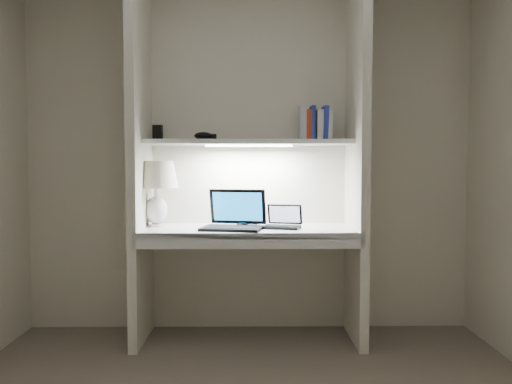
{
  "coord_description": "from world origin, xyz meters",
  "views": [
    {
      "loc": [
        0.02,
        -2.13,
        1.19
      ],
      "look_at": [
        0.05,
        1.05,
        1.02
      ],
      "focal_mm": 35.0,
      "sensor_mm": 36.0,
      "label": 1
    }
  ],
  "objects_px": {
    "laptop_main": "(234,220)",
    "speaker": "(251,214)",
    "laptop_netbook": "(283,222)",
    "table_lamp": "(156,182)",
    "book_row": "(315,125)"
  },
  "relations": [
    {
      "from": "laptop_netbook",
      "to": "speaker",
      "type": "distance_m",
      "value": 0.29
    },
    {
      "from": "laptop_main",
      "to": "speaker",
      "type": "xyz_separation_m",
      "value": [
        0.11,
        0.22,
        0.01
      ]
    },
    {
      "from": "table_lamp",
      "to": "book_row",
      "type": "bearing_deg",
      "value": 4.12
    },
    {
      "from": "laptop_netbook",
      "to": "speaker",
      "type": "relative_size",
      "value": 1.96
    },
    {
      "from": "speaker",
      "to": "book_row",
      "type": "distance_m",
      "value": 0.78
    },
    {
      "from": "laptop_netbook",
      "to": "book_row",
      "type": "height_order",
      "value": "book_row"
    },
    {
      "from": "table_lamp",
      "to": "book_row",
      "type": "xyz_separation_m",
      "value": [
        1.11,
        0.08,
        0.4
      ]
    },
    {
      "from": "table_lamp",
      "to": "speaker",
      "type": "relative_size",
      "value": 3.11
    },
    {
      "from": "laptop_main",
      "to": "speaker",
      "type": "height_order",
      "value": "laptop_main"
    },
    {
      "from": "table_lamp",
      "to": "laptop_netbook",
      "type": "bearing_deg",
      "value": -5.98
    },
    {
      "from": "laptop_main",
      "to": "laptop_netbook",
      "type": "relative_size",
      "value": 1.57
    },
    {
      "from": "laptop_main",
      "to": "laptop_netbook",
      "type": "xyz_separation_m",
      "value": [
        0.33,
        0.03,
        -0.02
      ]
    },
    {
      "from": "table_lamp",
      "to": "speaker",
      "type": "bearing_deg",
      "value": 8.1
    },
    {
      "from": "table_lamp",
      "to": "book_row",
      "type": "distance_m",
      "value": 1.18
    },
    {
      "from": "laptop_netbook",
      "to": "laptop_main",
      "type": "bearing_deg",
      "value": -158.8
    }
  ]
}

